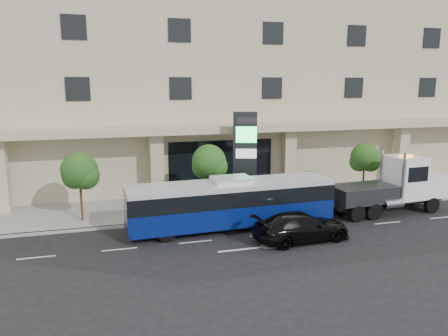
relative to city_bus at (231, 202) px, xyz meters
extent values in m
plane|color=black|center=(1.50, -0.18, -1.57)|extent=(120.00, 120.00, 0.00)
cube|color=gray|center=(1.50, 4.82, -1.49)|extent=(120.00, 6.00, 0.15)
cube|color=gray|center=(1.50, 1.82, -1.49)|extent=(120.00, 0.30, 0.15)
cube|color=#B9AE8B|center=(1.50, 15.32, 8.43)|extent=(60.00, 15.00, 20.00)
cube|color=#B9AE8B|center=(1.50, 6.62, 3.63)|extent=(60.00, 2.80, 0.50)
cube|color=black|center=(1.50, 7.79, 0.58)|extent=(8.00, 0.12, 4.00)
cube|color=#B9AE8B|center=(-13.50, 6.62, 1.03)|extent=(0.90, 0.90, 4.90)
cube|color=#B9AE8B|center=(-3.50, 6.62, 1.03)|extent=(0.90, 0.90, 4.90)
cube|color=#B9AE8B|center=(6.50, 6.62, 1.03)|extent=(0.90, 0.90, 4.90)
cube|color=#B9AE8B|center=(16.50, 6.62, 1.03)|extent=(0.90, 0.90, 4.90)
cylinder|color=#422B19|center=(-8.50, 3.42, -0.02)|extent=(0.14, 0.14, 2.80)
sphere|color=#124116|center=(-8.50, 3.42, 1.70)|extent=(2.20, 2.20, 2.20)
sphere|color=#124116|center=(-8.15, 3.22, 1.38)|extent=(1.65, 1.65, 1.65)
sphere|color=#124116|center=(-8.80, 3.62, 1.30)|extent=(1.54, 1.54, 1.54)
cylinder|color=#422B19|center=(-0.50, 3.42, 0.05)|extent=(0.14, 0.14, 2.94)
sphere|color=#124116|center=(-0.50, 3.42, 1.86)|extent=(2.20, 2.20, 2.20)
sphere|color=#124116|center=(-0.15, 3.22, 1.52)|extent=(1.65, 1.65, 1.65)
sphere|color=#124116|center=(-0.80, 3.62, 1.44)|extent=(1.54, 1.54, 1.54)
cylinder|color=#422B19|center=(11.00, 3.42, -0.05)|extent=(0.14, 0.14, 2.73)
sphere|color=#124116|center=(11.00, 3.42, 1.62)|extent=(2.00, 2.00, 2.00)
sphere|color=#124116|center=(11.35, 3.22, 1.31)|extent=(1.50, 1.50, 1.50)
sphere|color=#124116|center=(10.70, 3.62, 1.23)|extent=(1.40, 1.40, 1.40)
cylinder|color=black|center=(-3.99, -1.21, -1.06)|extent=(1.02, 0.34, 1.01)
cylinder|color=black|center=(-4.07, 0.91, -1.06)|extent=(1.02, 0.34, 1.01)
cylinder|color=black|center=(3.28, -0.94, -1.06)|extent=(1.02, 0.34, 1.01)
cylinder|color=black|center=(3.20, 1.18, -1.06)|extent=(1.02, 0.34, 1.01)
cube|color=navy|center=(0.01, 0.00, -0.61)|extent=(12.21, 2.97, 1.21)
cube|color=black|center=(0.01, 0.00, 0.45)|extent=(12.21, 3.01, 0.91)
cube|color=silver|center=(0.01, 0.00, 1.06)|extent=(12.21, 2.97, 0.30)
cube|color=silver|center=(0.01, 0.00, 1.36)|extent=(2.28, 1.70, 0.30)
cube|color=#2D3033|center=(-6.00, -0.22, -1.11)|extent=(0.23, 2.53, 0.30)
cube|color=#2D3033|center=(6.01, 0.22, -1.11)|extent=(0.23, 2.53, 0.30)
cube|color=#2D3033|center=(10.80, 0.20, -0.81)|extent=(8.08, 1.40, 0.38)
cube|color=white|center=(13.87, 0.37, 0.09)|extent=(2.01, 2.28, 1.42)
cube|color=silver|center=(14.81, 0.43, 0.09)|extent=(0.19, 1.89, 1.13)
cube|color=white|center=(11.98, 0.27, 0.75)|extent=(2.02, 2.47, 2.74)
cube|color=black|center=(12.88, 0.32, 1.17)|extent=(0.22, 2.08, 1.13)
cylinder|color=silver|center=(11.00, -0.83, 0.99)|extent=(0.18, 0.18, 3.21)
cylinder|color=silver|center=(10.88, 1.24, 0.99)|extent=(0.18, 0.18, 3.21)
cube|color=#2D3033|center=(8.77, 0.08, -0.10)|extent=(4.09, 2.49, 1.04)
cube|color=#2D3033|center=(6.50, -0.05, -0.67)|extent=(1.53, 0.35, 0.21)
cube|color=#2D3033|center=(5.94, -0.08, -1.05)|extent=(0.33, 1.71, 0.17)
cube|color=orange|center=(11.98, 0.27, 2.17)|extent=(0.87, 0.38, 0.13)
cylinder|color=black|center=(13.55, -0.64, -1.05)|extent=(1.06, 0.36, 1.04)
cylinder|color=black|center=(13.43, 1.34, -1.05)|extent=(1.06, 0.36, 1.04)
cylinder|color=black|center=(9.01, -0.90, -1.05)|extent=(1.06, 0.36, 1.04)
cylinder|color=black|center=(8.90, 1.08, -1.05)|extent=(1.06, 0.36, 1.04)
cylinder|color=black|center=(7.79, -0.97, -1.05)|extent=(1.06, 0.36, 1.04)
cylinder|color=black|center=(7.67, 1.01, -1.05)|extent=(1.06, 0.36, 1.04)
imported|color=black|center=(3.11, -3.00, -0.79)|extent=(5.50, 2.59, 1.55)
cube|color=black|center=(2.15, 4.07, 1.77)|extent=(1.68, 0.96, 6.37)
cube|color=#25DF5B|center=(2.15, 3.77, 3.46)|extent=(1.34, 0.45, 1.06)
cube|color=silver|center=(2.15, 3.77, 2.19)|extent=(1.34, 0.45, 0.64)
cube|color=#262628|center=(2.15, 3.77, 4.42)|extent=(1.34, 0.45, 0.42)
camera|label=1|loc=(-6.99, -23.58, 6.96)|focal=35.00mm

